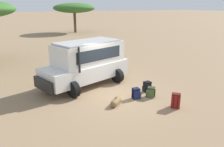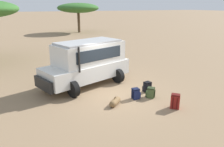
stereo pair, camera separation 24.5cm
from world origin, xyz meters
name	(u,v)px [view 2 (the right image)]	position (x,y,z in m)	size (l,w,h in m)	color
ground_plane	(117,94)	(0.00, 0.00, 0.00)	(320.00, 320.00, 0.00)	#8C7051
safari_vehicle	(88,62)	(-0.81, 2.04, 1.29)	(5.45, 3.63, 2.44)	silver
backpack_beside_front_wheel	(151,93)	(1.29, -1.05, 0.25)	(0.47, 0.48, 0.51)	#42562D
backpack_cluster_center	(175,101)	(1.59, -2.45, 0.32)	(0.47, 0.47, 0.66)	maroon
backpack_near_rear_wheel	(136,94)	(0.57, -0.86, 0.25)	(0.43, 0.32, 0.52)	navy
backpack_outermost	(147,87)	(1.56, -0.35, 0.26)	(0.46, 0.35, 0.53)	black
duffel_bag_low_black_case	(115,102)	(-0.63, -1.07, 0.15)	(0.70, 0.63, 0.40)	brown
acacia_tree_right_mid	(78,8)	(6.02, 26.24, 3.85)	(6.67, 6.01, 4.66)	brown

